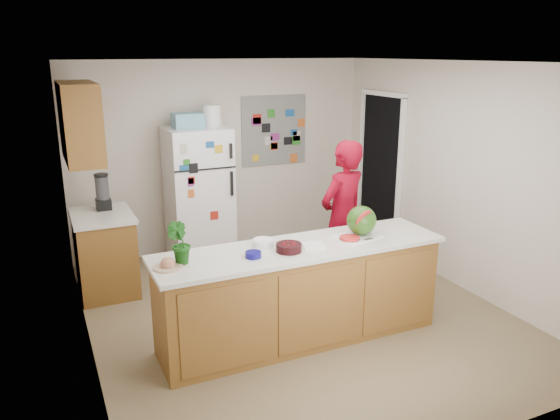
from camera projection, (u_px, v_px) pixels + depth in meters
name	position (u px, v px, depth m)	size (l,w,h in m)	color
floor	(296.00, 313.00, 5.65)	(4.00, 4.50, 0.02)	brown
wall_back	(222.00, 156.00, 7.27)	(4.00, 0.02, 2.50)	beige
wall_left	(78.00, 221.00, 4.49)	(0.02, 4.50, 2.50)	beige
wall_right	(458.00, 176.00, 6.09)	(0.02, 4.50, 2.50)	beige
ceiling	(298.00, 61.00, 4.94)	(4.00, 4.50, 0.02)	white
doorway	(381.00, 172.00, 7.41)	(0.03, 0.85, 2.04)	black
peninsula_base	(300.00, 295.00, 5.00)	(2.60, 0.62, 0.88)	brown
peninsula_top	(301.00, 248.00, 4.87)	(2.68, 0.70, 0.04)	silver
side_counter_base	(105.00, 255.00, 6.03)	(0.60, 0.80, 0.86)	brown
side_counter_top	(102.00, 216.00, 5.91)	(0.64, 0.84, 0.04)	silver
upper_cabinets	(80.00, 122.00, 5.52)	(0.35, 1.00, 0.80)	brown
refrigerator	(199.00, 195.00, 6.87)	(0.75, 0.70, 1.70)	silver
fridge_top_bin	(187.00, 121.00, 6.57)	(0.35, 0.28, 0.18)	#5999B2
photo_collage	(274.00, 130.00, 7.46)	(0.95, 0.01, 0.95)	slate
person	(342.00, 219.00, 5.88)	(0.62, 0.41, 1.71)	maroon
blender_appliance	(103.00, 193.00, 6.02)	(0.14, 0.14, 0.38)	black
cutting_board	(356.00, 237.00, 5.10)	(0.43, 0.32, 0.01)	white
watermelon	(361.00, 220.00, 5.10)	(0.28, 0.28, 0.28)	#16550D
watermelon_slice	(350.00, 238.00, 5.01)	(0.18, 0.18, 0.02)	red
cherry_bowl	(289.00, 248.00, 4.73)	(0.23, 0.23, 0.07)	black
white_bowl	(263.00, 243.00, 4.87)	(0.19, 0.19, 0.06)	white
cobalt_bowl	(253.00, 255.00, 4.60)	(0.14, 0.14, 0.05)	#0C095F
plate	(168.00, 267.00, 4.38)	(0.24, 0.24, 0.02)	#C4AE94
paper_towel	(313.00, 245.00, 4.86)	(0.19, 0.17, 0.02)	white
keys	(368.00, 240.00, 5.02)	(0.10, 0.04, 0.01)	gray
potted_plant	(179.00, 243.00, 4.43)	(0.19, 0.15, 0.35)	#114213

